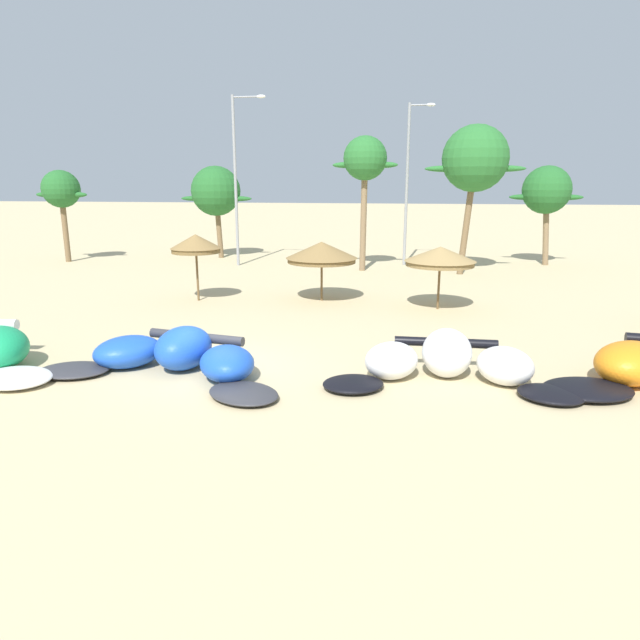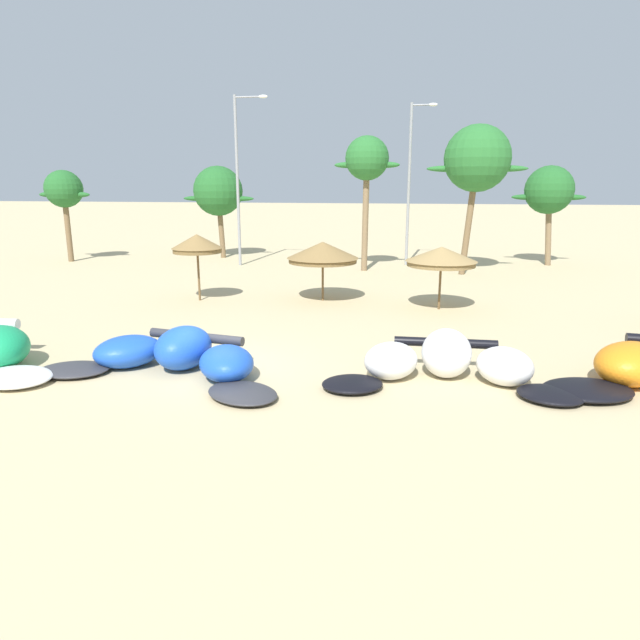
{
  "view_description": "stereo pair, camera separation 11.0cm",
  "coord_description": "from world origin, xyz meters",
  "px_view_note": "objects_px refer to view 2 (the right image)",
  "views": [
    {
      "loc": [
        5.41,
        -14.65,
        5.18
      ],
      "look_at": [
        2.66,
        2.0,
        1.0
      ],
      "focal_mm": 31.21,
      "sensor_mm": 36.0,
      "label": 1
    },
    {
      "loc": [
        5.52,
        -14.63,
        5.18
      ],
      "look_at": [
        2.66,
        2.0,
        1.0
      ],
      "focal_mm": 31.21,
      "sensor_mm": 36.0,
      "label": 2
    }
  ],
  "objects_px": {
    "beach_umbrella_middle": "(323,252)",
    "palm_center_right": "(549,191)",
    "lamppost_west_center": "(411,178)",
    "kite_left": "(176,356)",
    "beach_umbrella_near_palms": "(441,256)",
    "palm_leftmost": "(64,191)",
    "palm_left": "(218,192)",
    "kite_left_of_center": "(447,362)",
    "beach_umbrella_near_van": "(197,243)",
    "palm_left_of_gap": "(367,161)",
    "lamppost_west": "(240,173)",
    "palm_center_left": "(477,160)"
  },
  "relations": [
    {
      "from": "beach_umbrella_near_van",
      "to": "palm_left_of_gap",
      "type": "height_order",
      "value": "palm_left_of_gap"
    },
    {
      "from": "beach_umbrella_near_van",
      "to": "palm_leftmost",
      "type": "bearing_deg",
      "value": 141.43
    },
    {
      "from": "palm_leftmost",
      "to": "palm_center_left",
      "type": "xyz_separation_m",
      "value": [
        26.09,
        -1.07,
        1.75
      ]
    },
    {
      "from": "palm_left",
      "to": "palm_left_of_gap",
      "type": "bearing_deg",
      "value": -21.84
    },
    {
      "from": "kite_left",
      "to": "lamppost_west",
      "type": "relative_size",
      "value": 0.72
    },
    {
      "from": "kite_left_of_center",
      "to": "palm_left_of_gap",
      "type": "height_order",
      "value": "palm_left_of_gap"
    },
    {
      "from": "palm_center_right",
      "to": "beach_umbrella_near_van",
      "type": "bearing_deg",
      "value": -140.99
    },
    {
      "from": "beach_umbrella_near_palms",
      "to": "lamppost_west",
      "type": "height_order",
      "value": "lamppost_west"
    },
    {
      "from": "lamppost_west_center",
      "to": "lamppost_west",
      "type": "bearing_deg",
      "value": -169.28
    },
    {
      "from": "beach_umbrella_middle",
      "to": "lamppost_west_center",
      "type": "relative_size",
      "value": 0.32
    },
    {
      "from": "beach_umbrella_middle",
      "to": "palm_center_right",
      "type": "distance_m",
      "value": 18.24
    },
    {
      "from": "kite_left",
      "to": "palm_center_left",
      "type": "relative_size",
      "value": 0.9
    },
    {
      "from": "kite_left_of_center",
      "to": "beach_umbrella_near_van",
      "type": "height_order",
      "value": "beach_umbrella_near_van"
    },
    {
      "from": "palm_left",
      "to": "lamppost_west",
      "type": "relative_size",
      "value": 0.61
    },
    {
      "from": "palm_left",
      "to": "kite_left_of_center",
      "type": "bearing_deg",
      "value": -57.78
    },
    {
      "from": "palm_left",
      "to": "lamppost_west",
      "type": "distance_m",
      "value": 4.5
    },
    {
      "from": "palm_leftmost",
      "to": "palm_center_left",
      "type": "relative_size",
      "value": 0.72
    },
    {
      "from": "palm_leftmost",
      "to": "palm_center_right",
      "type": "relative_size",
      "value": 0.96
    },
    {
      "from": "beach_umbrella_near_palms",
      "to": "kite_left_of_center",
      "type": "bearing_deg",
      "value": -90.71
    },
    {
      "from": "lamppost_west",
      "to": "palm_leftmost",
      "type": "bearing_deg",
      "value": -178.97
    },
    {
      "from": "kite_left_of_center",
      "to": "beach_umbrella_near_palms",
      "type": "xyz_separation_m",
      "value": [
        0.11,
        8.83,
        1.72
      ]
    },
    {
      "from": "palm_center_right",
      "to": "lamppost_west",
      "type": "relative_size",
      "value": 0.6
    },
    {
      "from": "kite_left_of_center",
      "to": "beach_umbrella_near_palms",
      "type": "distance_m",
      "value": 9.0
    },
    {
      "from": "kite_left_of_center",
      "to": "palm_left",
      "type": "distance_m",
      "value": 27.66
    },
    {
      "from": "palm_left",
      "to": "lamppost_west_center",
      "type": "distance_m",
      "value": 13.28
    },
    {
      "from": "beach_umbrella_near_van",
      "to": "palm_left_of_gap",
      "type": "relative_size",
      "value": 0.38
    },
    {
      "from": "palm_center_right",
      "to": "lamppost_west",
      "type": "height_order",
      "value": "lamppost_west"
    },
    {
      "from": "lamppost_west",
      "to": "lamppost_west_center",
      "type": "xyz_separation_m",
      "value": [
        10.48,
        1.98,
        -0.27
      ]
    },
    {
      "from": "kite_left_of_center",
      "to": "lamppost_west_center",
      "type": "relative_size",
      "value": 0.69
    },
    {
      "from": "palm_center_left",
      "to": "lamppost_west",
      "type": "bearing_deg",
      "value": 174.8
    },
    {
      "from": "kite_left_of_center",
      "to": "palm_left",
      "type": "relative_size",
      "value": 1.08
    },
    {
      "from": "kite_left",
      "to": "palm_left_of_gap",
      "type": "height_order",
      "value": "palm_left_of_gap"
    },
    {
      "from": "palm_left_of_gap",
      "to": "lamppost_west_center",
      "type": "height_order",
      "value": "lamppost_west_center"
    },
    {
      "from": "beach_umbrella_near_van",
      "to": "lamppost_west_center",
      "type": "height_order",
      "value": "lamppost_west_center"
    },
    {
      "from": "kite_left",
      "to": "beach_umbrella_near_van",
      "type": "height_order",
      "value": "beach_umbrella_near_van"
    },
    {
      "from": "lamppost_west",
      "to": "palm_center_right",
      "type": "bearing_deg",
      "value": 10.09
    },
    {
      "from": "beach_umbrella_middle",
      "to": "beach_umbrella_near_palms",
      "type": "bearing_deg",
      "value": -10.3
    },
    {
      "from": "palm_leftmost",
      "to": "palm_left_of_gap",
      "type": "xyz_separation_m",
      "value": [
        19.94,
        -0.64,
        1.72
      ]
    },
    {
      "from": "beach_umbrella_near_palms",
      "to": "beach_umbrella_near_van",
      "type": "bearing_deg",
      "value": 179.95
    },
    {
      "from": "kite_left",
      "to": "palm_center_right",
      "type": "distance_m",
      "value": 28.15
    },
    {
      "from": "palm_left_of_gap",
      "to": "palm_center_right",
      "type": "relative_size",
      "value": 1.25
    },
    {
      "from": "kite_left",
      "to": "beach_umbrella_near_palms",
      "type": "distance_m",
      "value": 12.19
    },
    {
      "from": "beach_umbrella_middle",
      "to": "palm_left",
      "type": "height_order",
      "value": "palm_left"
    },
    {
      "from": "palm_leftmost",
      "to": "palm_left",
      "type": "height_order",
      "value": "palm_left"
    },
    {
      "from": "beach_umbrella_near_van",
      "to": "palm_leftmost",
      "type": "height_order",
      "value": "palm_leftmost"
    },
    {
      "from": "lamppost_west_center",
      "to": "palm_left_of_gap",
      "type": "bearing_deg",
      "value": -131.58
    },
    {
      "from": "beach_umbrella_middle",
      "to": "palm_left_of_gap",
      "type": "distance_m",
      "value": 10.09
    },
    {
      "from": "beach_umbrella_near_van",
      "to": "kite_left",
      "type": "bearing_deg",
      "value": -72.05
    },
    {
      "from": "beach_umbrella_near_palms",
      "to": "palm_center_right",
      "type": "height_order",
      "value": "palm_center_right"
    },
    {
      "from": "palm_left",
      "to": "lamppost_west",
      "type": "bearing_deg",
      "value": -51.64
    }
  ]
}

